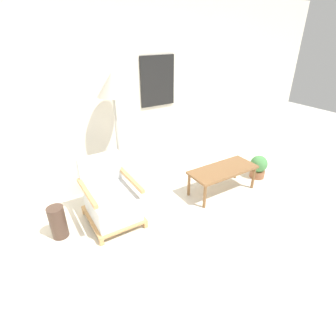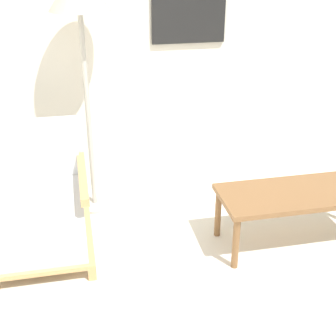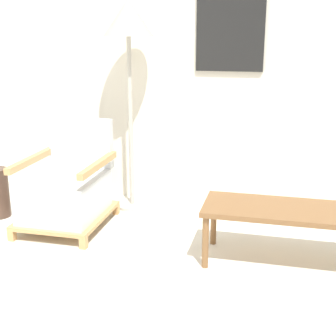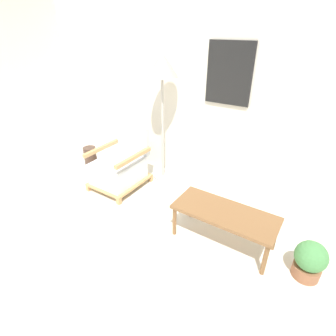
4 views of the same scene
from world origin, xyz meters
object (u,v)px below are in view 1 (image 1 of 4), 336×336
armchair (111,201)px  floor_lamp (113,93)px  coffee_table (223,171)px  vase (58,222)px  potted_plant (258,166)px

armchair → floor_lamp: (0.37, 0.53, 1.22)m
armchair → coffee_table: 1.69m
floor_lamp → vase: 1.74m
floor_lamp → potted_plant: 2.63m
armchair → floor_lamp: floor_lamp is taller
armchair → floor_lamp: 1.38m
armchair → coffee_table: bearing=-8.7°
floor_lamp → potted_plant: (2.13, -0.78, -1.32)m
armchair → potted_plant: bearing=-5.6°
armchair → vase: armchair is taller
floor_lamp → coffee_table: 1.92m
floor_lamp → coffee_table: floor_lamp is taller
potted_plant → vase: bearing=174.9°
potted_plant → floor_lamp: bearing=160.0°
floor_lamp → coffee_table: (1.31, -0.79, -1.17)m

